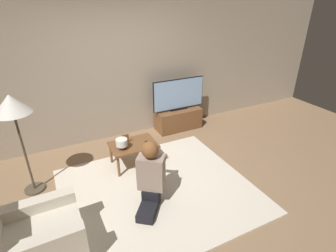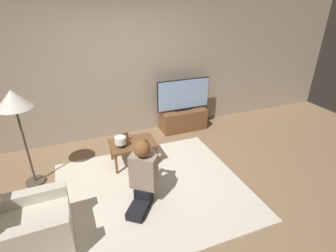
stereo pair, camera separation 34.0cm
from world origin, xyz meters
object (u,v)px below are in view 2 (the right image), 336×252
(person_kneeling, at_px, (143,173))
(coffee_table, at_px, (133,145))
(armchair, at_px, (24,232))
(table_lamp, at_px, (120,141))
(tv, at_px, (184,95))
(floor_lamp, at_px, (14,104))

(person_kneeling, bearing_deg, coffee_table, -58.87)
(armchair, xyz_separation_m, table_lamp, (1.31, 1.17, 0.22))
(person_kneeling, relative_size, table_lamp, 5.25)
(tv, bearing_deg, person_kneeling, -127.30)
(tv, distance_m, coffee_table, 1.61)
(floor_lamp, distance_m, person_kneeling, 1.91)
(armchair, bearing_deg, coffee_table, -51.73)
(floor_lamp, relative_size, armchair, 1.63)
(person_kneeling, bearing_deg, tv, -89.95)
(tv, xyz_separation_m, floor_lamp, (-2.81, -0.82, 0.51))
(floor_lamp, distance_m, table_lamp, 1.53)
(coffee_table, distance_m, person_kneeling, 0.99)
(tv, bearing_deg, floor_lamp, -163.73)
(table_lamp, bearing_deg, tv, 31.79)
(person_kneeling, bearing_deg, floor_lamp, 1.49)
(floor_lamp, bearing_deg, armchair, -89.75)
(coffee_table, bearing_deg, floor_lamp, 178.31)
(coffee_table, distance_m, armchair, 1.96)
(tv, relative_size, armchair, 1.24)
(tv, height_order, coffee_table, tv)
(coffee_table, xyz_separation_m, armchair, (-1.51, -1.24, -0.07))
(coffee_table, height_order, person_kneeling, person_kneeling)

